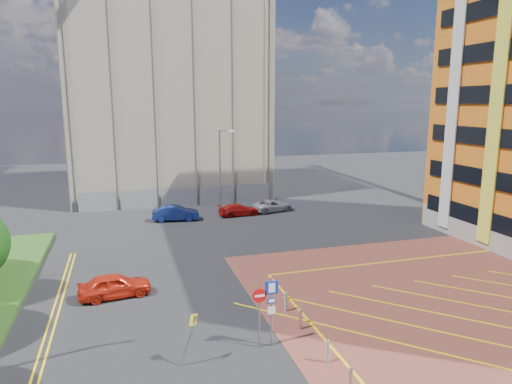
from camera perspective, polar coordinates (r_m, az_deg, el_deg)
name	(u,v)px	position (r m, az deg, el deg)	size (l,w,h in m)	color
ground	(267,359)	(20.48, 1.42, -20.15)	(140.00, 140.00, 0.00)	black
lamp_back	(221,166)	(46.08, -4.42, 3.26)	(1.53, 0.16, 8.00)	#9EA0A8
sign_cluster	(267,305)	(20.47, 1.39, -13.97)	(1.17, 0.12, 3.20)	#9EA0A8
warning_sign	(190,333)	(19.57, -8.21, -17.05)	(0.83, 0.43, 2.24)	#9EA0A8
bollard_row	(335,361)	(19.68, 9.83, -20.15)	(0.14, 11.14, 0.90)	#9EA0A8
construction_building	(166,99)	(56.91, -11.22, 11.28)	(21.20, 19.20, 22.00)	#B5A994
construction_fence	(188,197)	(48.06, -8.46, -0.56)	(21.60, 0.06, 2.00)	gray
car_red_left	(115,285)	(26.96, -17.25, -11.09)	(1.58, 3.91, 1.33)	red
car_blue_back	(176,213)	(42.39, -9.99, -2.61)	(1.47, 4.21, 1.39)	navy
car_red_back	(239,210)	(43.64, -2.20, -2.23)	(1.57, 3.86, 1.12)	#A8110E
car_silver_back	(273,206)	(45.32, 2.12, -1.71)	(1.91, 4.15, 1.15)	silver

